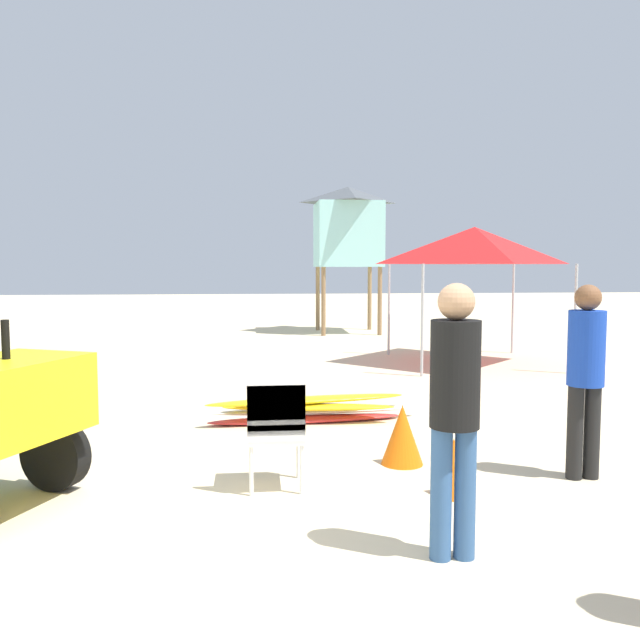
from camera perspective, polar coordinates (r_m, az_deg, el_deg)
ground at (r=4.70m, az=-10.51°, el=-19.19°), size 80.00×80.00×0.00m
stacked_plastic_chairs at (r=5.55m, az=-3.90°, el=-8.80°), size 0.48×0.48×1.02m
surfboard_pile at (r=8.01m, az=-0.92°, el=-7.85°), size 2.67×0.67×0.32m
lifeguard_near_left at (r=4.27m, az=11.74°, el=-6.98°), size 0.32×0.32×1.80m
lifeguard_near_right at (r=6.23m, az=22.30°, el=-3.88°), size 0.32×0.32×1.74m
popup_canopy at (r=12.97m, az=13.40°, el=6.37°), size 2.80×2.80×2.66m
lifeguard_tower at (r=18.56m, az=2.46°, el=8.19°), size 1.98×1.98×4.13m
traffic_cone_near at (r=5.63m, az=11.65°, el=-12.51°), size 0.34×0.34×0.48m
traffic_cone_far at (r=6.38m, az=7.24°, el=-9.94°), size 0.40×0.40×0.58m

